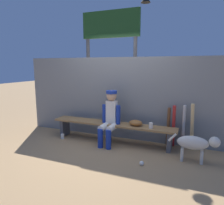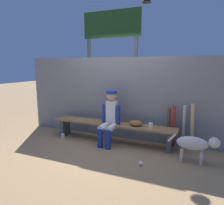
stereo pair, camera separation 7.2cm
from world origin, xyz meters
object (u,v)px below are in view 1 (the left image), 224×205
bat_wood_natural (192,127)px  bat_aluminum_silver (184,126)px  cup_on_bench (151,125)px  baseball (142,163)px  cup_on_ground (62,136)px  dugout_bench (112,127)px  scoreboard (113,41)px  bat_aluminum_red (174,126)px  player_seated (110,116)px  baseball_glove (136,123)px  bat_wood_dark (168,127)px  dog (196,143)px

bat_wood_natural → bat_aluminum_silver: bearing=156.8°
bat_aluminum_silver → cup_on_bench: (-0.59, -0.33, 0.04)m
baseball → cup_on_ground: 2.08m
bat_aluminum_silver → cup_on_ground: bearing=-168.8°
baseball → cup_on_bench: cup_on_bench is taller
bat_wood_natural → dugout_bench: bearing=-172.9°
bat_aluminum_silver → scoreboard: scoreboard is taller
bat_aluminum_red → baseball: size_ratio=11.94×
player_seated → baseball_glove: 0.56m
player_seated → bat_aluminum_silver: player_seated is taller
bat_aluminum_silver → baseball: (-0.58, -1.09, -0.40)m
bat_wood_dark → baseball: size_ratio=11.16×
cup_on_bench → dog: size_ratio=0.13×
cup_on_bench → dog: 0.90m
bat_aluminum_red → dog: 0.70m
player_seated → bat_wood_natural: 1.65m
baseball_glove → cup_on_bench: 0.33m
bat_aluminum_silver → player_seated: bearing=-165.5°
dugout_bench → dog: bearing=-11.2°
bat_aluminum_silver → bat_aluminum_red: bearing=-160.8°
dog → player_seated: bearing=172.4°
dog → dugout_bench: bearing=168.8°
player_seated → dog: 1.74m
bat_aluminum_silver → cup_on_ground: bat_aluminum_silver is taller
cup_on_ground → dog: dog is taller
cup_on_bench → dugout_bench: bearing=176.3°
bat_wood_dark → dugout_bench: bearing=-168.6°
baseball → bat_aluminum_red: bearing=69.2°
bat_aluminum_red → dog: bat_aluminum_red is taller
player_seated → bat_aluminum_red: (1.27, 0.31, -0.17)m
cup_on_bench → scoreboard: (-1.43, 1.50, 1.82)m
cup_on_bench → bat_wood_dark: bearing=44.0°
player_seated → dog: player_seated is taller
baseball → scoreboard: scoreboard is taller
bat_wood_dark → scoreboard: size_ratio=0.25×
baseball_glove → bat_aluminum_red: bearing=15.6°
player_seated → bat_wood_dark: (1.16, 0.34, -0.20)m
bat_wood_natural → bat_aluminum_red: bearing=179.3°
baseball_glove → dog: (1.17, -0.34, -0.15)m
player_seated → dugout_bench: bearing=84.7°
baseball_glove → dog: bearing=-16.1°
player_seated → bat_aluminum_silver: size_ratio=1.29×
bat_aluminum_red → bat_wood_natural: size_ratio=0.93×
cup_on_ground → cup_on_bench: bearing=5.3°
bat_aluminum_red → baseball: (-0.39, -1.02, -0.40)m
bat_aluminum_silver → cup_on_ground: (-2.57, -0.51, -0.39)m
bat_wood_dark → cup_on_ground: bat_wood_dark is taller
player_seated → baseball: player_seated is taller
cup_on_bench → dog: (0.84, -0.28, -0.15)m
player_seated → cup_on_bench: player_seated is taller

